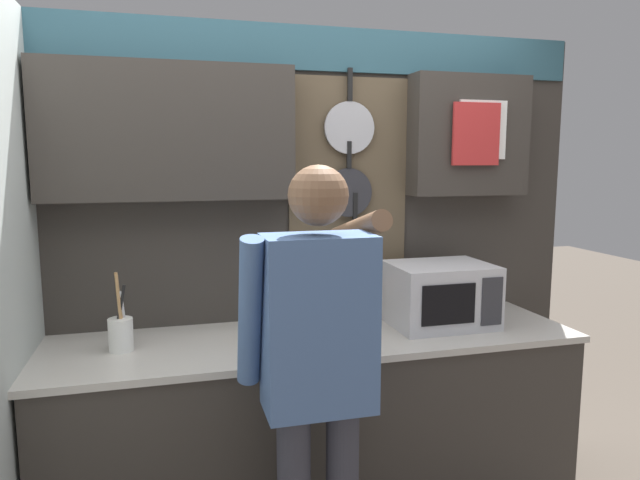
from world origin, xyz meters
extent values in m
cube|color=#38332D|center=(0.00, 0.00, 0.44)|extent=(2.34, 0.64, 0.87)
cube|color=beige|center=(0.00, 0.00, 0.89)|extent=(2.37, 0.67, 0.03)
cube|color=#38332D|center=(0.00, 0.34, 1.16)|extent=(2.94, 0.04, 2.32)
cube|color=#2D5666|center=(0.00, 0.31, 2.21)|extent=(2.90, 0.02, 0.21)
cube|color=#38332D|center=(-0.61, 0.24, 1.81)|extent=(1.11, 0.16, 0.60)
cube|color=#38332D|center=(0.86, 0.24, 1.81)|extent=(0.62, 0.16, 0.60)
cube|color=brown|center=(0.25, 0.31, 1.52)|extent=(0.61, 0.01, 1.15)
cylinder|color=#B7B7BC|center=(0.24, 0.29, 1.84)|extent=(0.25, 0.02, 0.25)
cube|color=black|center=(0.24, 0.28, 2.05)|extent=(0.02, 0.02, 0.16)
cylinder|color=#2D2D33|center=(0.24, 0.29, 1.53)|extent=(0.24, 0.02, 0.24)
cube|color=black|center=(0.24, 0.28, 1.71)|extent=(0.02, 0.02, 0.13)
cylinder|color=black|center=(0.27, 0.29, 1.26)|extent=(0.22, 0.02, 0.22)
cube|color=black|center=(0.27, 0.28, 1.45)|extent=(0.02, 0.02, 0.16)
cylinder|color=silver|center=(0.17, 0.29, 1.20)|extent=(0.01, 0.01, 0.17)
ellipsoid|color=silver|center=(0.17, 0.29, 1.10)|extent=(0.06, 0.01, 0.05)
cylinder|color=red|center=(0.25, 0.29, 1.18)|extent=(0.01, 0.01, 0.22)
ellipsoid|color=red|center=(0.25, 0.29, 1.06)|extent=(0.05, 0.01, 0.05)
cylinder|color=silver|center=(0.33, 0.29, 1.20)|extent=(0.01, 0.01, 0.18)
ellipsoid|color=silver|center=(0.33, 0.29, 1.10)|extent=(0.05, 0.01, 0.05)
cube|color=white|center=(0.89, 0.15, 1.84)|extent=(0.26, 0.02, 0.29)
cube|color=red|center=(0.85, 0.14, 1.81)|extent=(0.25, 0.02, 0.30)
cube|color=silver|center=(0.61, 0.02, 1.05)|extent=(0.47, 0.37, 0.30)
cube|color=black|center=(0.56, -0.17, 1.05)|extent=(0.26, 0.01, 0.18)
cube|color=#333338|center=(0.78, -0.17, 1.05)|extent=(0.10, 0.01, 0.22)
cube|color=brown|center=(-0.15, 0.02, 0.99)|extent=(0.11, 0.15, 0.18)
cylinder|color=black|center=(-0.19, -0.02, 1.12)|extent=(0.02, 0.03, 0.07)
cylinder|color=black|center=(-0.18, -0.02, 1.13)|extent=(0.02, 0.03, 0.09)
cylinder|color=black|center=(-0.16, -0.02, 1.12)|extent=(0.02, 0.03, 0.07)
cylinder|color=black|center=(-0.15, -0.02, 1.12)|extent=(0.02, 0.03, 0.07)
cylinder|color=black|center=(-0.14, -0.02, 1.12)|extent=(0.02, 0.03, 0.08)
cylinder|color=black|center=(-0.13, -0.02, 1.12)|extent=(0.02, 0.03, 0.08)
cylinder|color=black|center=(-0.11, -0.02, 1.11)|extent=(0.02, 0.03, 0.06)
cylinder|color=white|center=(-0.84, 0.02, 0.97)|extent=(0.10, 0.10, 0.14)
cylinder|color=black|center=(-0.84, 0.02, 1.07)|extent=(0.06, 0.03, 0.22)
cylinder|color=silver|center=(-0.83, 0.03, 1.05)|extent=(0.03, 0.03, 0.20)
cylinder|color=tan|center=(-0.84, 0.02, 1.09)|extent=(0.03, 0.03, 0.27)
cylinder|color=tan|center=(-0.84, 0.03, 1.09)|extent=(0.03, 0.03, 0.27)
cube|color=#4C6B9E|center=(-0.15, -0.57, 1.13)|extent=(0.38, 0.22, 0.62)
sphere|color=brown|center=(-0.15, -0.57, 1.57)|extent=(0.21, 0.21, 0.21)
cylinder|color=#4C6B9E|center=(-0.38, -0.53, 1.18)|extent=(0.08, 0.23, 0.55)
cylinder|color=brown|center=(0.08, -0.30, 1.42)|extent=(0.08, 0.55, 0.20)
camera|label=1|loc=(-0.64, -2.41, 1.69)|focal=32.00mm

